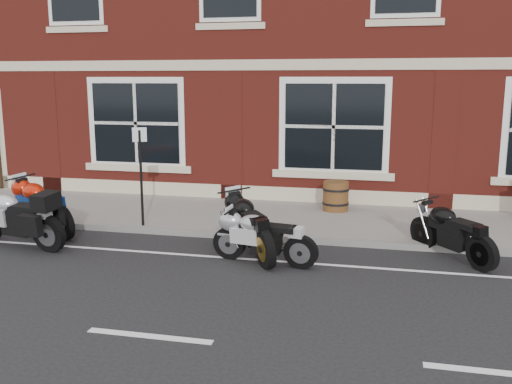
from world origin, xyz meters
TOP-DOWN VIEW (x-y plane):
  - ground at (0.00, 0.00)m, footprint 80.00×80.00m
  - sidewalk at (0.00, 3.00)m, footprint 30.00×3.00m
  - kerb at (0.00, 1.42)m, footprint 30.00×0.16m
  - moto_touring_silver at (-3.95, 0.02)m, footprint 2.21×0.66m
  - moto_sport_red at (-4.02, 1.02)m, footprint 2.02×1.24m
  - moto_sport_black at (0.44, 0.49)m, footprint 1.30×1.92m
  - moto_sport_silver at (0.75, 0.06)m, footprint 1.87×0.47m
  - moto_naked_black at (3.88, 1.02)m, footprint 1.31×1.66m
  - barrel_planter at (1.65, 3.79)m, footprint 0.61×0.61m
  - parking_sign at (-2.08, 1.55)m, footprint 0.27×0.13m

SIDE VIEW (x-z plane):
  - ground at x=0.00m, z-range 0.00..0.00m
  - sidewalk at x=0.00m, z-range 0.00..0.12m
  - kerb at x=0.00m, z-range 0.00..0.12m
  - barrel_planter at x=1.65m, z-range 0.12..0.79m
  - moto_sport_silver at x=0.75m, z-range 0.06..0.91m
  - moto_naked_black at x=3.88m, z-range 0.07..0.96m
  - moto_sport_black at x=0.44m, z-range 0.07..1.06m
  - moto_sport_red at x=-4.02m, z-range 0.08..1.09m
  - moto_touring_silver at x=-3.95m, z-range -0.14..1.33m
  - parking_sign at x=-2.08m, z-range 0.28..2.28m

